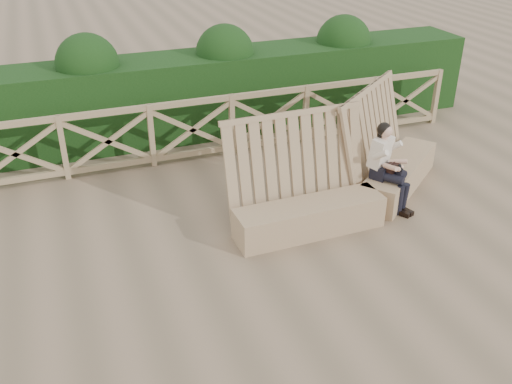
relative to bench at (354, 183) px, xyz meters
name	(u,v)px	position (x,y,z in m)	size (l,w,h in m)	color
ground	(266,269)	(-1.79, -1.03, -0.40)	(60.00, 60.00, 0.00)	brown
bench	(354,183)	(0.00, 0.00, 0.00)	(3.93, 2.00, 1.59)	#9B7B58
woman	(387,163)	(0.44, -0.13, 0.31)	(0.56, 0.79, 1.30)	black
guardrail	(192,130)	(-1.79, 2.47, 0.16)	(10.10, 0.09, 1.10)	olive
hedge	(175,97)	(-1.79, 3.67, 0.35)	(12.00, 1.20, 1.50)	black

